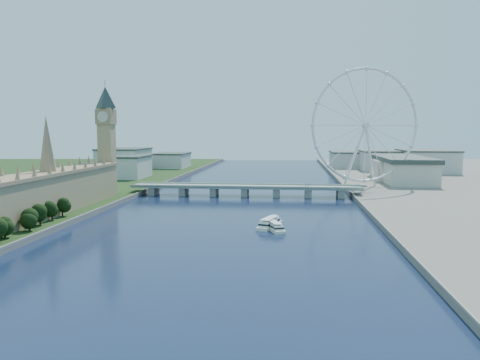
# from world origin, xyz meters

# --- Properties ---
(ground) EXTENTS (2000.00, 2000.00, 0.00)m
(ground) POSITION_xyz_m (0.00, 0.00, 0.00)
(ground) COLOR #1B2E4C
(ground) RESTS_ON ground
(parliament_range) EXTENTS (24.00, 200.00, 70.00)m
(parliament_range) POSITION_xyz_m (-128.00, 170.00, 18.48)
(parliament_range) COLOR tan
(parliament_range) RESTS_ON ground
(big_ben) EXTENTS (20.02, 20.02, 110.00)m
(big_ben) POSITION_xyz_m (-128.00, 278.00, 66.57)
(big_ben) COLOR tan
(big_ben) RESTS_ON ground
(westminster_bridge) EXTENTS (220.00, 22.00, 9.50)m
(westminster_bridge) POSITION_xyz_m (0.00, 300.00, 6.63)
(westminster_bridge) COLOR gray
(westminster_bridge) RESTS_ON ground
(london_eye) EXTENTS (113.60, 39.12, 124.30)m
(london_eye) POSITION_xyz_m (119.98, 355.08, 67.52)
(london_eye) COLOR silver
(london_eye) RESTS_ON ground
(county_hall) EXTENTS (54.00, 144.00, 35.00)m
(county_hall) POSITION_xyz_m (175.00, 430.00, 0.00)
(county_hall) COLOR beige
(county_hall) RESTS_ON ground
(city_skyline) EXTENTS (505.00, 280.00, 32.00)m
(city_skyline) POSITION_xyz_m (39.22, 560.08, 16.96)
(city_skyline) COLOR beige
(city_skyline) RESTS_ON ground
(tour_boat_near) EXTENTS (16.46, 28.03, 6.03)m
(tour_boat_near) POSITION_xyz_m (33.37, 144.44, 0.00)
(tour_boat_near) COLOR silver
(tour_boat_near) RESTS_ON ground
(tour_boat_far) EXTENTS (17.18, 31.73, 6.82)m
(tour_boat_far) POSITION_xyz_m (29.99, 152.99, 0.00)
(tour_boat_far) COLOR white
(tour_boat_far) RESTS_ON ground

